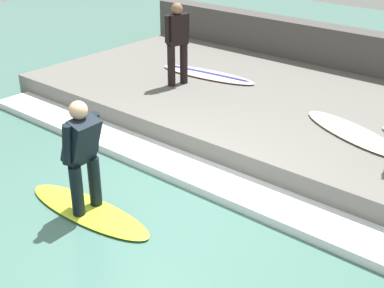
{
  "coord_description": "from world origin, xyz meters",
  "views": [
    {
      "loc": [
        -4.16,
        -4.12,
        3.78
      ],
      "look_at": [
        0.72,
        0.0,
        0.7
      ],
      "focal_mm": 50.0,
      "sensor_mm": 36.0,
      "label": 1
    }
  ],
  "objects_px": {
    "surfer_riding": "(82,151)",
    "surfboard_spare": "(353,133)",
    "surfboard_riding": "(88,211)",
    "surfer_waiting_near": "(177,40)",
    "surfboard_waiting_near": "(208,74)"
  },
  "relations": [
    {
      "from": "surfer_riding",
      "to": "surfboard_spare",
      "type": "bearing_deg",
      "value": -28.0
    },
    {
      "from": "surfboard_riding",
      "to": "surfboard_waiting_near",
      "type": "distance_m",
      "value": 4.62
    },
    {
      "from": "surfboard_riding",
      "to": "surfer_riding",
      "type": "distance_m",
      "value": 0.85
    },
    {
      "from": "surfboard_riding",
      "to": "surfer_riding",
      "type": "xyz_separation_m",
      "value": [
        -0.0,
        0.0,
        0.85
      ]
    },
    {
      "from": "surfboard_waiting_near",
      "to": "surfboard_spare",
      "type": "bearing_deg",
      "value": -102.61
    },
    {
      "from": "surfboard_waiting_near",
      "to": "surfboard_spare",
      "type": "distance_m",
      "value": 3.51
    },
    {
      "from": "surfer_waiting_near",
      "to": "surfboard_waiting_near",
      "type": "xyz_separation_m",
      "value": [
        0.75,
        -0.12,
        -0.82
      ]
    },
    {
      "from": "surfboard_riding",
      "to": "surfboard_spare",
      "type": "height_order",
      "value": "surfboard_spare"
    },
    {
      "from": "surfer_riding",
      "to": "surfboard_spare",
      "type": "height_order",
      "value": "surfer_riding"
    },
    {
      "from": "surfer_riding",
      "to": "surfer_waiting_near",
      "type": "bearing_deg",
      "value": 24.54
    },
    {
      "from": "surfer_waiting_near",
      "to": "surfer_riding",
      "type": "bearing_deg",
      "value": -155.46
    },
    {
      "from": "surfboard_waiting_near",
      "to": "surfer_waiting_near",
      "type": "bearing_deg",
      "value": 170.95
    },
    {
      "from": "surfer_riding",
      "to": "surfboard_riding",
      "type": "bearing_deg",
      "value": 0.0
    },
    {
      "from": "surfboard_riding",
      "to": "surfboard_spare",
      "type": "distance_m",
      "value": 4.08
    },
    {
      "from": "surfer_waiting_near",
      "to": "surfboard_waiting_near",
      "type": "relative_size",
      "value": 0.71
    }
  ]
}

